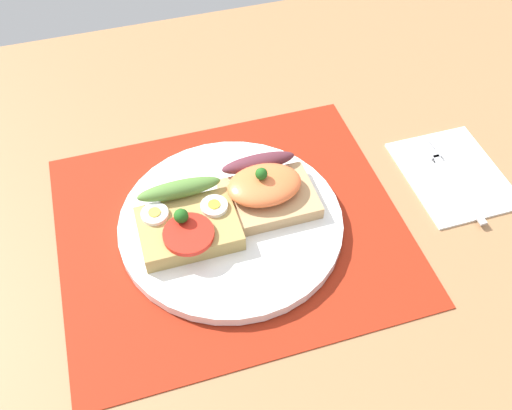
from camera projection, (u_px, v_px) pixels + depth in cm
name	position (u px, v px, depth cm)	size (l,w,h in cm)	color
ground_plane	(232.00, 236.00, 66.74)	(120.00, 90.00, 3.20)	#986B44
placemat	(231.00, 227.00, 65.40)	(38.97, 33.86, 0.30)	maroon
plate	(231.00, 223.00, 64.79)	(25.50, 25.50, 1.29)	white
sandwich_egg_tomato	(187.00, 222.00, 62.12)	(10.79, 9.86, 4.28)	#AA8D4E
sandwich_salmon	(266.00, 188.00, 64.82)	(10.43, 9.34, 5.33)	tan
napkin	(455.00, 176.00, 70.40)	(11.69, 14.65, 0.60)	white
fork	(449.00, 175.00, 69.90)	(1.62, 15.15, 0.32)	#B7B7BC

